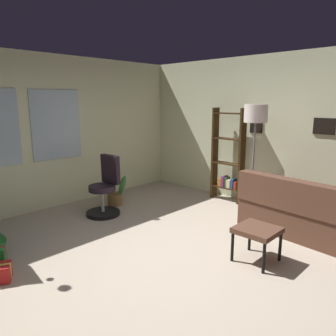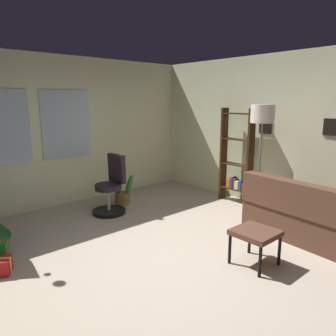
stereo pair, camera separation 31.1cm
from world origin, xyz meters
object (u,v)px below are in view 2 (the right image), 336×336
(bookshelf, at_px, (236,161))
(potted_plant, at_px, (122,193))
(floor_lamp, at_px, (262,122))
(office_chair, at_px, (111,191))
(couch, at_px, (334,221))
(footstool, at_px, (255,235))

(bookshelf, xyz_separation_m, potted_plant, (-1.67, 1.30, -0.58))
(bookshelf, xyz_separation_m, floor_lamp, (-0.42, -0.76, 0.77))
(office_chair, relative_size, floor_lamp, 0.55)
(bookshelf, bearing_deg, potted_plant, 142.02)
(office_chair, height_order, floor_lamp, floor_lamp)
(couch, bearing_deg, floor_lamp, 88.05)
(office_chair, height_order, potted_plant, office_chair)
(couch, distance_m, floor_lamp, 1.75)
(potted_plant, bearing_deg, floor_lamp, -58.70)
(footstool, distance_m, office_chair, 2.65)
(couch, relative_size, floor_lamp, 1.19)
(couch, bearing_deg, potted_plant, 110.30)
(couch, relative_size, potted_plant, 3.64)
(bookshelf, relative_size, potted_plant, 2.93)
(bookshelf, height_order, floor_lamp, floor_lamp)
(couch, distance_m, potted_plant, 3.49)
(footstool, relative_size, office_chair, 0.47)
(footstool, distance_m, potted_plant, 2.92)
(footstool, bearing_deg, floor_lamp, 32.06)
(footstool, bearing_deg, bookshelf, 42.10)
(potted_plant, bearing_deg, couch, -69.70)
(bookshelf, height_order, potted_plant, bookshelf)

